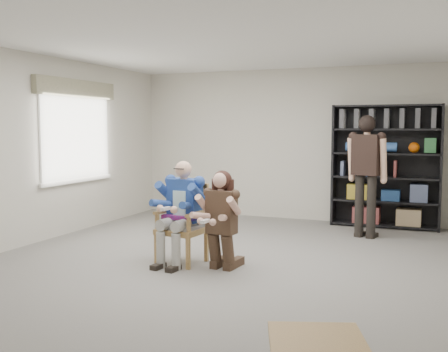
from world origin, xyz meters
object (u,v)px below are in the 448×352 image
at_px(armchair, 182,224).
at_px(bookshelf, 386,166).
at_px(seated_man, 181,212).
at_px(kneeling_woman, 220,221).
at_px(standing_man, 366,177).

distance_m(armchair, bookshelf, 4.13).
bearing_deg(seated_man, armchair, -84.19).
xyz_separation_m(kneeling_woman, bookshelf, (1.57, 3.60, 0.45)).
bearing_deg(seated_man, kneeling_woman, -5.88).
relative_size(armchair, bookshelf, 0.48).
bearing_deg(armchair, seated_man, 95.81).
distance_m(kneeling_woman, standing_man, 2.94).
distance_m(seated_man, kneeling_woman, 0.59).
distance_m(armchair, kneeling_woman, 0.60).
bearing_deg(bookshelf, kneeling_woman, -113.59).
bearing_deg(standing_man, armchair, -112.93).
xyz_separation_m(armchair, bookshelf, (2.15, 3.48, 0.55)).
distance_m(bookshelf, standing_man, 1.05).
xyz_separation_m(seated_man, standing_man, (1.95, 2.46, 0.29)).
height_order(armchair, bookshelf, bookshelf).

